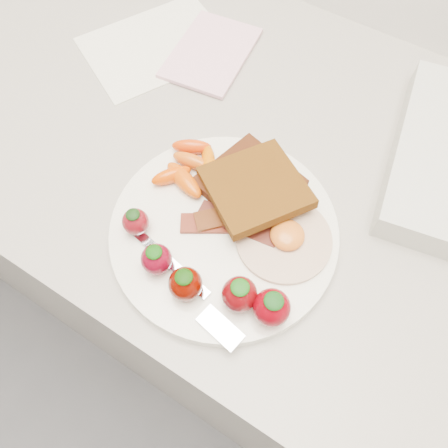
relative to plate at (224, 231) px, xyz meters
The scene contains 11 objects.
counter 0.48m from the plate, 83.08° to the left, with size 2.00×0.60×0.90m, color gray.
plate is the anchor object (origin of this frame).
toast_lower 0.07m from the plate, 93.96° to the left, with size 0.10×0.10×0.01m, color #37170C.
toast_upper 0.06m from the plate, 81.67° to the left, with size 0.11×0.11×0.01m, color #401B0B.
fried_egg 0.07m from the plate, 19.65° to the left, with size 0.12×0.12×0.02m.
bacon_strips 0.02m from the plate, 69.77° to the left, with size 0.12×0.10×0.01m.
baby_carrots 0.09m from the plate, 150.49° to the left, with size 0.08×0.10×0.02m.
strawberries 0.08m from the plate, 71.53° to the right, with size 0.22×0.07×0.05m.
fork 0.09m from the plate, 82.54° to the right, with size 0.18×0.07×0.00m.
paper_sheet 0.34m from the plate, 139.80° to the left, with size 0.16×0.21×0.00m, color white.
notepad 0.31m from the plate, 125.77° to the left, with size 0.11×0.16×0.01m, color #F3B4C6.
Camera 1 is at (0.11, 1.37, 1.37)m, focal length 35.00 mm.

